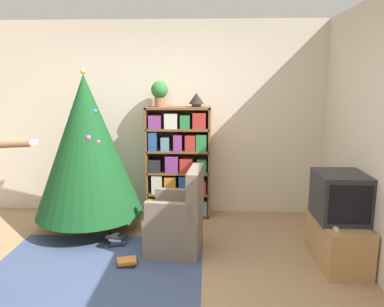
{
  "coord_description": "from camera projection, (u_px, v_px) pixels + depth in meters",
  "views": [
    {
      "loc": [
        0.7,
        -2.98,
        1.81
      ],
      "look_at": [
        0.54,
        0.93,
        1.05
      ],
      "focal_mm": 35.0,
      "sensor_mm": 36.0,
      "label": 1
    }
  ],
  "objects": [
    {
      "name": "tv_stand",
      "position": [
        337.0,
        240.0,
        3.8
      ],
      "size": [
        0.42,
        0.89,
        0.45
      ],
      "color": "tan",
      "rests_on": "ground_plane"
    },
    {
      "name": "book_pile_by_chair",
      "position": [
        127.0,
        262.0,
        3.74
      ],
      "size": [
        0.22,
        0.19,
        0.06
      ],
      "color": "#232328",
      "rests_on": "ground_plane"
    },
    {
      "name": "bookshelf",
      "position": [
        179.0,
        164.0,
        5.0
      ],
      "size": [
        0.85,
        0.31,
        1.48
      ],
      "color": "brown",
      "rests_on": "ground_plane"
    },
    {
      "name": "television",
      "position": [
        341.0,
        196.0,
        3.71
      ],
      "size": [
        0.48,
        0.53,
        0.47
      ],
      "color": "#28282D",
      "rests_on": "tv_stand"
    },
    {
      "name": "book_pile_near_tree",
      "position": [
        117.0,
        240.0,
        4.21
      ],
      "size": [
        0.23,
        0.2,
        0.11
      ],
      "color": "#232328",
      "rests_on": "ground_plane"
    },
    {
      "name": "christmas_tree",
      "position": [
        87.0,
        146.0,
        4.44
      ],
      "size": [
        1.28,
        1.28,
        1.96
      ],
      "color": "#4C3323",
      "rests_on": "ground_plane"
    },
    {
      "name": "potted_plant",
      "position": [
        160.0,
        92.0,
        4.84
      ],
      "size": [
        0.22,
        0.22,
        0.33
      ],
      "color": "#935B38",
      "rests_on": "bookshelf"
    },
    {
      "name": "ground_plane",
      "position": [
        127.0,
        290.0,
        3.3
      ],
      "size": [
        14.0,
        14.0,
        0.0
      ],
      "primitive_type": "plane",
      "color": "#9E7A56"
    },
    {
      "name": "area_rug",
      "position": [
        93.0,
        274.0,
        3.55
      ],
      "size": [
        2.06,
        1.8,
        0.01
      ],
      "color": "#3D4C70",
      "rests_on": "ground_plane"
    },
    {
      "name": "armchair",
      "position": [
        178.0,
        222.0,
        4.01
      ],
      "size": [
        0.62,
        0.61,
        0.92
      ],
      "rotation": [
        0.0,
        0.0,
        -1.67
      ],
      "color": "#7A6B5B",
      "rests_on": "ground_plane"
    },
    {
      "name": "game_remote",
      "position": [
        335.0,
        228.0,
        3.5
      ],
      "size": [
        0.04,
        0.12,
        0.02
      ],
      "color": "white",
      "rests_on": "tv_stand"
    },
    {
      "name": "wall_back",
      "position": [
        156.0,
        119.0,
        5.13
      ],
      "size": [
        8.0,
        0.1,
        2.6
      ],
      "color": "beige",
      "rests_on": "ground_plane"
    },
    {
      "name": "table_lamp",
      "position": [
        196.0,
        99.0,
        4.84
      ],
      "size": [
        0.2,
        0.2,
        0.18
      ],
      "color": "#473828",
      "rests_on": "bookshelf"
    }
  ]
}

